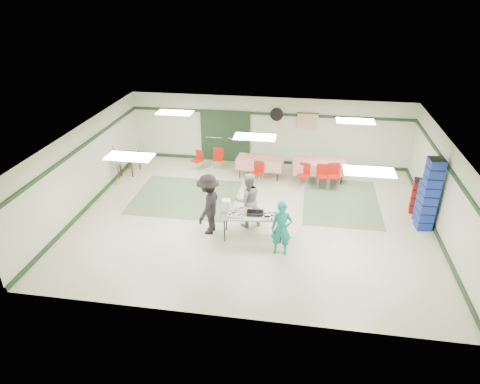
# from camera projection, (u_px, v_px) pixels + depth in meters

# --- Properties ---
(floor) EXTENTS (11.00, 11.00, 0.00)m
(floor) POSITION_uv_depth(u_px,v_px,m) (253.00, 217.00, 13.56)
(floor) COLOR beige
(floor) RESTS_ON ground
(ceiling) EXTENTS (11.00, 11.00, 0.00)m
(ceiling) POSITION_uv_depth(u_px,v_px,m) (255.00, 136.00, 12.34)
(ceiling) COLOR silver
(ceiling) RESTS_ON wall_back
(wall_back) EXTENTS (11.00, 0.00, 11.00)m
(wall_back) POSITION_uv_depth(u_px,v_px,m) (268.00, 131.00, 16.91)
(wall_back) COLOR beige
(wall_back) RESTS_ON floor
(wall_front) EXTENTS (11.00, 0.00, 11.00)m
(wall_front) POSITION_uv_depth(u_px,v_px,m) (227.00, 268.00, 8.99)
(wall_front) COLOR beige
(wall_front) RESTS_ON floor
(wall_left) EXTENTS (0.00, 9.00, 9.00)m
(wall_left) POSITION_uv_depth(u_px,v_px,m) (84.00, 167.00, 13.71)
(wall_left) COLOR beige
(wall_left) RESTS_ON floor
(wall_right) EXTENTS (0.00, 9.00, 9.00)m
(wall_right) POSITION_uv_depth(u_px,v_px,m) (445.00, 191.00, 12.19)
(wall_right) COLOR beige
(wall_right) RESTS_ON floor
(trim_back) EXTENTS (11.00, 0.06, 0.10)m
(trim_back) POSITION_uv_depth(u_px,v_px,m) (269.00, 114.00, 16.57)
(trim_back) COLOR #1B321C
(trim_back) RESTS_ON wall_back
(baseboard_back) EXTENTS (11.00, 0.06, 0.12)m
(baseboard_back) POSITION_uv_depth(u_px,v_px,m) (267.00, 161.00, 17.47)
(baseboard_back) COLOR #1B321C
(baseboard_back) RESTS_ON floor
(trim_left) EXTENTS (0.06, 9.00, 0.10)m
(trim_left) POSITION_uv_depth(u_px,v_px,m) (82.00, 147.00, 13.39)
(trim_left) COLOR #1B321C
(trim_left) RESTS_ON wall_back
(baseboard_left) EXTENTS (0.06, 9.00, 0.12)m
(baseboard_left) POSITION_uv_depth(u_px,v_px,m) (91.00, 203.00, 14.29)
(baseboard_left) COLOR #1B321C
(baseboard_left) RESTS_ON floor
(trim_right) EXTENTS (0.06, 9.00, 0.10)m
(trim_right) POSITION_uv_depth(u_px,v_px,m) (450.00, 169.00, 11.88)
(trim_right) COLOR #1B321C
(trim_right) RESTS_ON wall_back
(baseboard_right) EXTENTS (0.06, 9.00, 0.12)m
(baseboard_right) POSITION_uv_depth(u_px,v_px,m) (435.00, 230.00, 12.78)
(baseboard_right) COLOR #1B321C
(baseboard_right) RESTS_ON floor
(green_patch_a) EXTENTS (3.50, 3.00, 0.01)m
(green_patch_a) POSITION_uv_depth(u_px,v_px,m) (186.00, 197.00, 14.79)
(green_patch_a) COLOR #647E5C
(green_patch_a) RESTS_ON floor
(green_patch_b) EXTENTS (2.50, 3.50, 0.01)m
(green_patch_b) POSITION_uv_depth(u_px,v_px,m) (341.00, 201.00, 14.49)
(green_patch_b) COLOR #647E5C
(green_patch_b) RESTS_ON floor
(double_door_left) EXTENTS (0.90, 0.06, 2.10)m
(double_door_left) POSITION_uv_depth(u_px,v_px,m) (214.00, 136.00, 17.30)
(double_door_left) COLOR gray
(double_door_left) RESTS_ON floor
(double_door_right) EXTENTS (0.90, 0.06, 2.10)m
(double_door_right) POSITION_uv_depth(u_px,v_px,m) (237.00, 137.00, 17.17)
(double_door_right) COLOR gray
(double_door_right) RESTS_ON floor
(door_frame) EXTENTS (2.00, 0.03, 2.15)m
(door_frame) POSITION_uv_depth(u_px,v_px,m) (225.00, 137.00, 17.22)
(door_frame) COLOR #1B321C
(door_frame) RESTS_ON floor
(wall_fan) EXTENTS (0.50, 0.10, 0.50)m
(wall_fan) POSITION_uv_depth(u_px,v_px,m) (277.00, 115.00, 16.50)
(wall_fan) COLOR black
(wall_fan) RESTS_ON wall_back
(scroll_banner) EXTENTS (0.80, 0.02, 0.60)m
(scroll_banner) POSITION_uv_depth(u_px,v_px,m) (308.00, 121.00, 16.43)
(scroll_banner) COLOR #D3B084
(scroll_banner) RESTS_ON wall_back
(serving_table) EXTENTS (1.91, 0.93, 0.76)m
(serving_table) POSITION_uv_depth(u_px,v_px,m) (253.00, 215.00, 12.23)
(serving_table) COLOR #ABABA6
(serving_table) RESTS_ON floor
(sheet_tray_right) EXTENTS (0.63, 0.50, 0.02)m
(sheet_tray_right) POSITION_uv_depth(u_px,v_px,m) (270.00, 217.00, 12.04)
(sheet_tray_right) COLOR silver
(sheet_tray_right) RESTS_ON serving_table
(sheet_tray_mid) EXTENTS (0.61, 0.49, 0.02)m
(sheet_tray_mid) POSITION_uv_depth(u_px,v_px,m) (249.00, 212.00, 12.31)
(sheet_tray_mid) COLOR silver
(sheet_tray_mid) RESTS_ON serving_table
(sheet_tray_left) EXTENTS (0.65, 0.52, 0.02)m
(sheet_tray_left) POSITION_uv_depth(u_px,v_px,m) (232.00, 214.00, 12.18)
(sheet_tray_left) COLOR silver
(sheet_tray_left) RESTS_ON serving_table
(baking_pan) EXTENTS (0.51, 0.35, 0.08)m
(baking_pan) POSITION_uv_depth(u_px,v_px,m) (255.00, 213.00, 12.19)
(baking_pan) COLOR black
(baking_pan) RESTS_ON serving_table
(foam_box_stack) EXTENTS (0.25, 0.23, 0.37)m
(foam_box_stack) POSITION_uv_depth(u_px,v_px,m) (226.00, 206.00, 12.27)
(foam_box_stack) COLOR white
(foam_box_stack) RESTS_ON serving_table
(volunteer_teal) EXTENTS (0.58, 0.39, 1.57)m
(volunteer_teal) POSITION_uv_depth(u_px,v_px,m) (282.00, 229.00, 11.46)
(volunteer_teal) COLOR #148B81
(volunteer_teal) RESTS_ON floor
(volunteer_grey) EXTENTS (1.02, 0.93, 1.71)m
(volunteer_grey) POSITION_uv_depth(u_px,v_px,m) (248.00, 200.00, 12.77)
(volunteer_grey) COLOR gray
(volunteer_grey) RESTS_ON floor
(volunteer_dark) EXTENTS (0.84, 1.27, 1.85)m
(volunteer_dark) POSITION_uv_depth(u_px,v_px,m) (208.00, 204.00, 12.38)
(volunteer_dark) COLOR black
(volunteer_dark) RESTS_ON floor
(dining_table_a) EXTENTS (1.99, 1.03, 0.77)m
(dining_table_a) POSITION_uv_depth(u_px,v_px,m) (319.00, 166.00, 15.75)
(dining_table_a) COLOR red
(dining_table_a) RESTS_ON floor
(dining_table_b) EXTENTS (1.75, 0.86, 0.77)m
(dining_table_b) POSITION_uv_depth(u_px,v_px,m) (260.00, 163.00, 16.05)
(dining_table_b) COLOR red
(dining_table_b) RESTS_ON floor
(chair_a) EXTENTS (0.44, 0.44, 0.87)m
(chair_a) POSITION_uv_depth(u_px,v_px,m) (322.00, 174.00, 15.25)
(chair_a) COLOR red
(chair_a) RESTS_ON floor
(chair_b) EXTENTS (0.49, 0.49, 0.86)m
(chair_b) POSITION_uv_depth(u_px,v_px,m) (304.00, 173.00, 15.34)
(chair_b) COLOR red
(chair_b) RESTS_ON floor
(chair_c) EXTENTS (0.48, 0.48, 0.92)m
(chair_c) POSITION_uv_depth(u_px,v_px,m) (334.00, 173.00, 15.19)
(chair_c) COLOR red
(chair_c) RESTS_ON floor
(chair_d) EXTENTS (0.48, 0.49, 0.83)m
(chair_d) POSITION_uv_depth(u_px,v_px,m) (258.00, 170.00, 15.58)
(chair_d) COLOR red
(chair_d) RESTS_ON floor
(chair_loose_a) EXTENTS (0.42, 0.42, 0.84)m
(chair_loose_a) POSITION_uv_depth(u_px,v_px,m) (218.00, 157.00, 16.74)
(chair_loose_a) COLOR red
(chair_loose_a) RESTS_ON floor
(chair_loose_b) EXTENTS (0.50, 0.50, 0.79)m
(chair_loose_b) POSITION_uv_depth(u_px,v_px,m) (198.00, 158.00, 16.67)
(chair_loose_b) COLOR red
(chair_loose_b) RESTS_ON floor
(crate_stack_blue_a) EXTENTS (0.47, 0.47, 2.27)m
(crate_stack_blue_a) POSITION_uv_depth(u_px,v_px,m) (429.00, 195.00, 12.48)
(crate_stack_blue_a) COLOR #1A359E
(crate_stack_blue_a) RESTS_ON floor
(crate_stack_red) EXTENTS (0.51, 0.51, 1.13)m
(crate_stack_red) POSITION_uv_depth(u_px,v_px,m) (419.00, 196.00, 13.61)
(crate_stack_red) COLOR #A11017
(crate_stack_red) RESTS_ON floor
(crate_stack_blue_b) EXTENTS (0.42, 0.42, 1.41)m
(crate_stack_blue_b) POSITION_uv_depth(u_px,v_px,m) (424.00, 202.00, 12.99)
(crate_stack_blue_b) COLOR #1A359E
(crate_stack_blue_b) RESTS_ON floor
(printer_table) EXTENTS (0.60, 0.91, 0.74)m
(printer_table) POSITION_uv_depth(u_px,v_px,m) (129.00, 157.00, 16.34)
(printer_table) COLOR brown
(printer_table) RESTS_ON floor
(office_printer) EXTENTS (0.52, 0.47, 0.37)m
(office_printer) POSITION_uv_depth(u_px,v_px,m) (121.00, 157.00, 15.56)
(office_printer) COLOR #B5B5B0
(office_printer) RESTS_ON printer_table
(broom) EXTENTS (0.04, 0.23, 1.46)m
(broom) POSITION_uv_depth(u_px,v_px,m) (117.00, 164.00, 15.46)
(broom) COLOR brown
(broom) RESTS_ON floor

